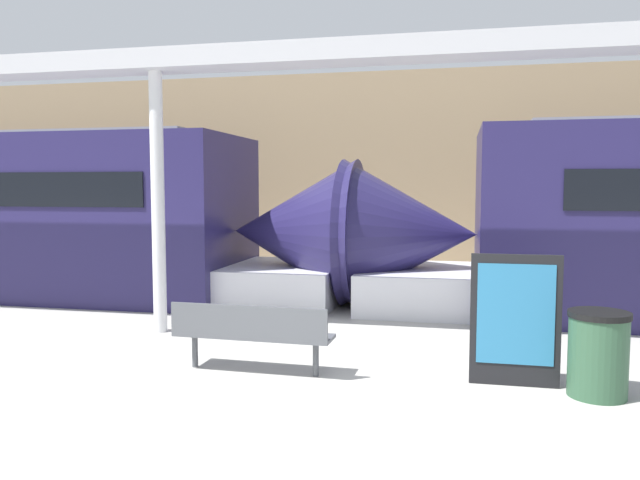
% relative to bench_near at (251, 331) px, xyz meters
% --- Properties ---
extents(ground_plane, '(60.00, 60.00, 0.00)m').
position_rel_bench_near_xyz_m(ground_plane, '(0.42, -1.47, -0.49)').
color(ground_plane, '#B2AFA8').
extents(station_wall, '(56.00, 0.20, 5.00)m').
position_rel_bench_near_xyz_m(station_wall, '(0.42, 9.03, 2.01)').
color(station_wall, '#9E8460').
rests_on(station_wall, ground_plane).
extents(bench_near, '(1.87, 0.50, 0.81)m').
position_rel_bench_near_xyz_m(bench_near, '(0.00, 0.00, 0.00)').
color(bench_near, '#4C4F54').
rests_on(bench_near, ground_plane).
extents(trash_bin, '(0.61, 0.61, 0.88)m').
position_rel_bench_near_xyz_m(trash_bin, '(3.70, 0.01, -0.05)').
color(trash_bin, '#2D5138').
rests_on(trash_bin, ground_plane).
extents(poster_board, '(0.94, 0.07, 1.42)m').
position_rel_bench_near_xyz_m(poster_board, '(2.90, 0.19, 0.23)').
color(poster_board, black).
rests_on(poster_board, ground_plane).
extents(support_column_near, '(0.19, 0.19, 3.78)m').
position_rel_bench_near_xyz_m(support_column_near, '(-1.99, 1.70, 1.40)').
color(support_column_near, silver).
rests_on(support_column_near, ground_plane).
extents(canopy_beam, '(28.00, 0.60, 0.28)m').
position_rel_bench_near_xyz_m(canopy_beam, '(-1.99, 1.70, 3.43)').
color(canopy_beam, '#B7B7BC').
rests_on(canopy_beam, support_column_near).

